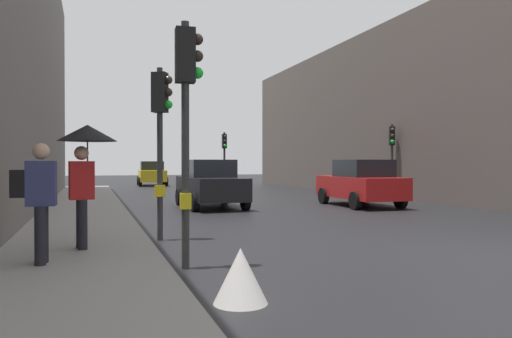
{
  "coord_description": "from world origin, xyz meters",
  "views": [
    {
      "loc": [
        -7.08,
        -7.13,
        1.64
      ],
      "look_at": [
        -1.8,
        8.44,
        1.44
      ],
      "focal_mm": 34.31,
      "sensor_mm": 36.0,
      "label": 1
    }
  ],
  "objects_px": {
    "traffic_light_near_right": "(161,121)",
    "car_yellow_taxi": "(152,173)",
    "pedestrian_with_grey_backpack": "(38,196)",
    "warning_sign_triangle": "(241,276)",
    "car_red_sedan": "(361,183)",
    "pedestrian_with_umbrella": "(86,151)",
    "traffic_light_far_median": "(224,150)",
    "car_dark_suv": "(210,184)",
    "traffic_light_mid_street": "(392,148)",
    "traffic_light_near_left": "(187,99)"
  },
  "relations": [
    {
      "from": "pedestrian_with_umbrella",
      "to": "car_dark_suv",
      "type": "bearing_deg",
      "value": 63.85
    },
    {
      "from": "traffic_light_near_left",
      "to": "car_dark_suv",
      "type": "xyz_separation_m",
      "value": [
        2.77,
        10.12,
        -1.75
      ]
    },
    {
      "from": "traffic_light_mid_street",
      "to": "car_dark_suv",
      "type": "xyz_separation_m",
      "value": [
        -8.57,
        -1.1,
        -1.45
      ]
    },
    {
      "from": "warning_sign_triangle",
      "to": "car_red_sedan",
      "type": "bearing_deg",
      "value": 53.37
    },
    {
      "from": "pedestrian_with_umbrella",
      "to": "traffic_light_mid_street",
      "type": "bearing_deg",
      "value": 37.32
    },
    {
      "from": "traffic_light_near_left",
      "to": "traffic_light_far_median",
      "type": "height_order",
      "value": "traffic_light_near_left"
    },
    {
      "from": "traffic_light_near_right",
      "to": "car_dark_suv",
      "type": "bearing_deg",
      "value": 68.92
    },
    {
      "from": "pedestrian_with_umbrella",
      "to": "warning_sign_triangle",
      "type": "distance_m",
      "value": 4.19
    },
    {
      "from": "traffic_light_near_left",
      "to": "car_red_sedan",
      "type": "height_order",
      "value": "traffic_light_near_left"
    },
    {
      "from": "traffic_light_mid_street",
      "to": "car_dark_suv",
      "type": "bearing_deg",
      "value": -172.71
    },
    {
      "from": "traffic_light_far_median",
      "to": "traffic_light_near_right",
      "type": "xyz_separation_m",
      "value": [
        -6.01,
        -17.25,
        0.14
      ]
    },
    {
      "from": "car_dark_suv",
      "to": "pedestrian_with_umbrella",
      "type": "height_order",
      "value": "pedestrian_with_umbrella"
    },
    {
      "from": "pedestrian_with_umbrella",
      "to": "warning_sign_triangle",
      "type": "xyz_separation_m",
      "value": [
        1.73,
        -3.5,
        -1.52
      ]
    },
    {
      "from": "traffic_light_near_right",
      "to": "pedestrian_with_grey_backpack",
      "type": "xyz_separation_m",
      "value": [
        -2.14,
        -2.64,
        -1.35
      ]
    },
    {
      "from": "pedestrian_with_umbrella",
      "to": "pedestrian_with_grey_backpack",
      "type": "distance_m",
      "value": 1.49
    },
    {
      "from": "car_red_sedan",
      "to": "traffic_light_far_median",
      "type": "bearing_deg",
      "value": 101.37
    },
    {
      "from": "traffic_light_near_right",
      "to": "car_dark_suv",
      "type": "height_order",
      "value": "traffic_light_near_right"
    },
    {
      "from": "car_yellow_taxi",
      "to": "pedestrian_with_grey_backpack",
      "type": "height_order",
      "value": "pedestrian_with_grey_backpack"
    },
    {
      "from": "traffic_light_mid_street",
      "to": "traffic_light_far_median",
      "type": "bearing_deg",
      "value": 120.81
    },
    {
      "from": "warning_sign_triangle",
      "to": "traffic_light_near_right",
      "type": "bearing_deg",
      "value": 92.76
    },
    {
      "from": "traffic_light_near_right",
      "to": "car_yellow_taxi",
      "type": "xyz_separation_m",
      "value": [
        2.82,
        25.79,
        -1.64
      ]
    },
    {
      "from": "traffic_light_far_median",
      "to": "pedestrian_with_grey_backpack",
      "type": "xyz_separation_m",
      "value": [
        -8.15,
        -19.89,
        -1.21
      ]
    },
    {
      "from": "pedestrian_with_grey_backpack",
      "to": "traffic_light_mid_street",
      "type": "bearing_deg",
      "value": 39.05
    },
    {
      "from": "traffic_light_near_right",
      "to": "warning_sign_triangle",
      "type": "relative_size",
      "value": 5.61
    },
    {
      "from": "car_dark_suv",
      "to": "warning_sign_triangle",
      "type": "height_order",
      "value": "car_dark_suv"
    },
    {
      "from": "traffic_light_far_median",
      "to": "pedestrian_with_grey_backpack",
      "type": "distance_m",
      "value": 21.53
    },
    {
      "from": "car_red_sedan",
      "to": "pedestrian_with_umbrella",
      "type": "height_order",
      "value": "pedestrian_with_umbrella"
    },
    {
      "from": "car_yellow_taxi",
      "to": "warning_sign_triangle",
      "type": "relative_size",
      "value": 6.59
    },
    {
      "from": "traffic_light_mid_street",
      "to": "car_red_sedan",
      "type": "bearing_deg",
      "value": -141.28
    },
    {
      "from": "car_red_sedan",
      "to": "pedestrian_with_umbrella",
      "type": "bearing_deg",
      "value": -143.13
    },
    {
      "from": "pedestrian_with_grey_backpack",
      "to": "warning_sign_triangle",
      "type": "relative_size",
      "value": 2.72
    },
    {
      "from": "traffic_light_near_left",
      "to": "car_red_sedan",
      "type": "xyz_separation_m",
      "value": [
        8.3,
        8.78,
        -1.75
      ]
    },
    {
      "from": "pedestrian_with_grey_backpack",
      "to": "warning_sign_triangle",
      "type": "xyz_separation_m",
      "value": [
        2.38,
        -2.35,
        -0.84
      ]
    },
    {
      "from": "pedestrian_with_grey_backpack",
      "to": "car_red_sedan",
      "type": "bearing_deg",
      "value": 39.15
    },
    {
      "from": "pedestrian_with_umbrella",
      "to": "pedestrian_with_grey_backpack",
      "type": "height_order",
      "value": "pedestrian_with_umbrella"
    },
    {
      "from": "traffic_light_near_left",
      "to": "warning_sign_triangle",
      "type": "bearing_deg",
      "value": -83.44
    },
    {
      "from": "car_yellow_taxi",
      "to": "car_dark_suv",
      "type": "distance_m",
      "value": 18.59
    },
    {
      "from": "traffic_light_near_left",
      "to": "car_yellow_taxi",
      "type": "distance_m",
      "value": 28.9
    },
    {
      "from": "traffic_light_far_median",
      "to": "car_red_sedan",
      "type": "height_order",
      "value": "traffic_light_far_median"
    },
    {
      "from": "traffic_light_near_right",
      "to": "car_yellow_taxi",
      "type": "height_order",
      "value": "traffic_light_near_right"
    },
    {
      "from": "car_yellow_taxi",
      "to": "pedestrian_with_umbrella",
      "type": "xyz_separation_m",
      "value": [
        -4.31,
        -27.28,
        0.96
      ]
    },
    {
      "from": "traffic_light_far_median",
      "to": "warning_sign_triangle",
      "type": "distance_m",
      "value": 23.07
    },
    {
      "from": "pedestrian_with_grey_backpack",
      "to": "car_yellow_taxi",
      "type": "bearing_deg",
      "value": 80.1
    },
    {
      "from": "car_dark_suv",
      "to": "car_red_sedan",
      "type": "xyz_separation_m",
      "value": [
        5.53,
        -1.34,
        0.0
      ]
    },
    {
      "from": "traffic_light_near_right",
      "to": "car_red_sedan",
      "type": "relative_size",
      "value": 0.85
    },
    {
      "from": "pedestrian_with_grey_backpack",
      "to": "pedestrian_with_umbrella",
      "type": "bearing_deg",
      "value": 60.64
    },
    {
      "from": "traffic_light_near_left",
      "to": "traffic_light_mid_street",
      "type": "height_order",
      "value": "traffic_light_near_left"
    },
    {
      "from": "warning_sign_triangle",
      "to": "traffic_light_far_median",
      "type": "bearing_deg",
      "value": 75.45
    },
    {
      "from": "car_dark_suv",
      "to": "pedestrian_with_grey_backpack",
      "type": "height_order",
      "value": "pedestrian_with_grey_backpack"
    },
    {
      "from": "car_red_sedan",
      "to": "pedestrian_with_grey_backpack",
      "type": "relative_size",
      "value": 2.41
    }
  ]
}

